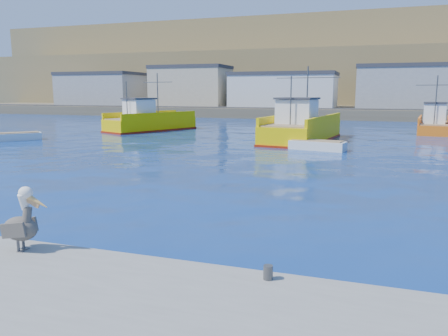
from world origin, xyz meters
name	(u,v)px	position (x,y,z in m)	size (l,w,h in m)	color
ground	(196,236)	(0.00, 0.00, 0.00)	(260.00, 260.00, 0.00)	navy
dock_bollards	(163,259)	(0.60, -3.40, 0.65)	(36.20, 0.20, 0.30)	#4C4C4C
far_shore	(353,74)	(0.00, 109.20, 8.98)	(200.00, 81.00, 24.00)	brown
trawler_yellow_a	(149,121)	(-18.71, 32.29, 1.02)	(7.63, 11.38, 6.46)	#EECA01
trawler_yellow_b	(301,129)	(-0.86, 27.15, 1.09)	(6.01, 12.77, 6.64)	#EECA01
boat_orange	(434,124)	(11.27, 38.66, 1.01)	(4.10, 8.14, 6.02)	orange
skiff_left	(17,137)	(-25.23, 19.51, 0.28)	(3.78, 3.94, 0.88)	silver
skiff_mid	(317,146)	(1.21, 21.40, 0.29)	(4.33, 2.24, 0.90)	silver
pelican	(22,223)	(-3.04, -3.65, 1.19)	(1.31, 0.63, 1.60)	#595451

